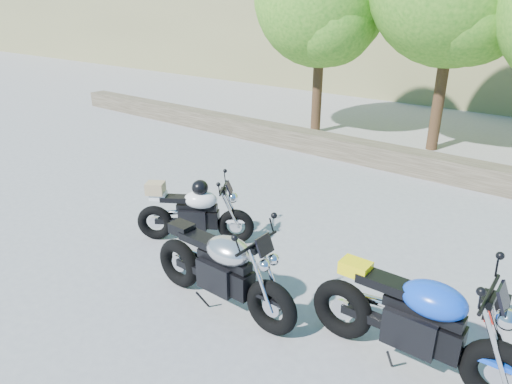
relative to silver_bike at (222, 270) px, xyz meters
The scene contains 6 objects.
ground 1.45m from the silver_bike, 144.59° to the left, with size 90.00×90.00×0.00m, color gray.
stone_wall 6.38m from the silver_bike, 99.93° to the left, with size 22.00×0.55×0.50m, color #443D2D.
silver_bike is the anchor object (origin of this frame).
white_bike 1.82m from the silver_bike, 146.52° to the left, with size 1.65×1.13×1.04m.
blue_bike 2.25m from the silver_bike, 11.89° to the left, with size 2.31×0.73×1.16m.
backpack 3.29m from the silver_bike, 34.33° to the left, with size 0.27×0.24×0.34m.
Camera 1 is at (4.36, -4.21, 3.49)m, focal length 32.00 mm.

